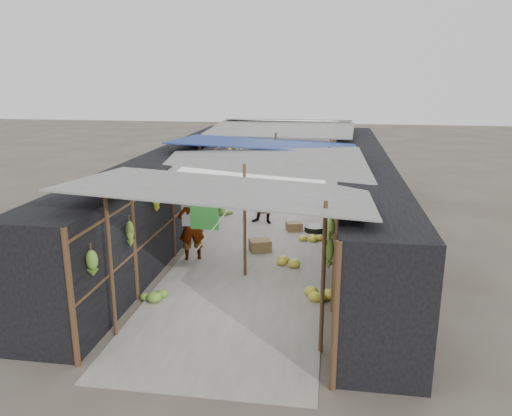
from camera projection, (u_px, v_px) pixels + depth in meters
The scene contains 14 objects.
ground at pixel (215, 343), 8.59m from camera, with size 80.00×80.00×0.00m, color #6B6356.
aisle_slab at pixel (265, 230), 14.79m from camera, with size 3.60×16.00×0.02m, color #9E998E.
stall_left at pixel (176, 189), 14.88m from camera, with size 1.40×15.00×2.30m, color black.
stall_right at pixel (360, 196), 14.10m from camera, with size 1.40×15.00×2.30m, color black.
crate_near at pixel (260, 246), 12.99m from camera, with size 0.54×0.43×0.32m, color #97774D.
crate_mid at pixel (294, 227), 14.67m from camera, with size 0.45×0.36×0.27m, color #97774D.
crate_back at pixel (264, 209), 16.62m from camera, with size 0.41×0.34×0.26m, color #97774D.
black_basin at pixel (315, 229), 14.60m from camera, with size 0.60×0.60×0.18m, color black.
vendor_elderly at pixel (191, 226), 12.22m from camera, with size 0.64×0.42×1.74m, color silver.
shopper_blue at pixel (264, 197), 15.25m from camera, with size 0.81×0.63×1.67m, color navy.
vendor_seated at pixel (306, 189), 18.07m from camera, with size 0.59×0.34×0.92m, color #443E3A.
market_canopy at pixel (268, 148), 14.48m from camera, with size 5.62×15.20×2.77m.
hanging_bananas at pixel (269, 175), 14.47m from camera, with size 3.96×13.94×0.81m.
floor_bananas at pixel (277, 220), 15.33m from camera, with size 3.88×10.05×0.35m.
Camera 1 is at (1.86, -7.49, 4.49)m, focal length 35.00 mm.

